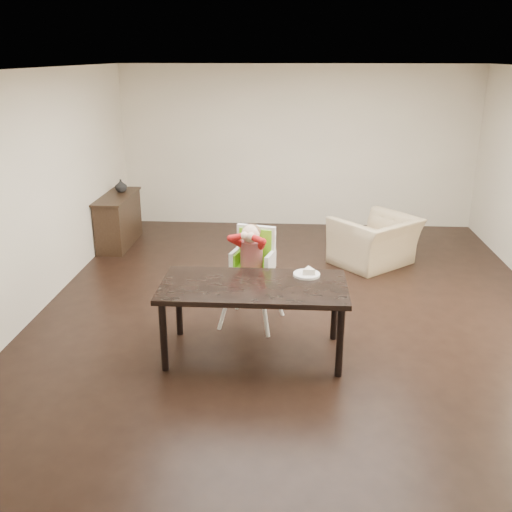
{
  "coord_description": "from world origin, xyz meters",
  "views": [
    {
      "loc": [
        -0.09,
        -6.24,
        2.85
      ],
      "look_at": [
        -0.45,
        -0.64,
        0.85
      ],
      "focal_mm": 40.0,
      "sensor_mm": 36.0,
      "label": 1
    }
  ],
  "objects": [
    {
      "name": "ground",
      "position": [
        0.0,
        0.0,
        0.0
      ],
      "size": [
        7.0,
        7.0,
        0.0
      ],
      "primitive_type": "plane",
      "color": "black",
      "rests_on": "ground"
    },
    {
      "name": "high_chair",
      "position": [
        -0.5,
        -0.44,
        0.81
      ],
      "size": [
        0.58,
        0.58,
        1.14
      ],
      "rotation": [
        0.0,
        0.0,
        -0.25
      ],
      "color": "white",
      "rests_on": "ground"
    },
    {
      "name": "plate",
      "position": [
        0.09,
        -0.91,
        0.78
      ],
      "size": [
        0.36,
        0.36,
        0.08
      ],
      "rotation": [
        0.0,
        0.0,
        -0.41
      ],
      "color": "white",
      "rests_on": "dining_table"
    },
    {
      "name": "armchair",
      "position": [
        1.1,
        1.51,
        0.47
      ],
      "size": [
        1.26,
        1.22,
        0.93
      ],
      "primitive_type": "imported",
      "rotation": [
        0.0,
        0.0,
        3.86
      ],
      "color": "tan",
      "rests_on": "ground"
    },
    {
      "name": "room_walls",
      "position": [
        0.0,
        0.0,
        1.86
      ],
      "size": [
        6.02,
        7.02,
        2.71
      ],
      "color": "beige",
      "rests_on": "ground"
    },
    {
      "name": "sideboard",
      "position": [
        -2.78,
        2.17,
        0.4
      ],
      "size": [
        0.44,
        1.26,
        0.79
      ],
      "color": "black",
      "rests_on": "ground"
    },
    {
      "name": "dining_table",
      "position": [
        -0.44,
        -1.17,
        0.67
      ],
      "size": [
        1.8,
        0.9,
        0.75
      ],
      "color": "black",
      "rests_on": "ground"
    },
    {
      "name": "vase",
      "position": [
        -2.78,
        2.43,
        0.88
      ],
      "size": [
        0.22,
        0.22,
        0.19
      ],
      "primitive_type": "imported",
      "rotation": [
        0.0,
        0.0,
        0.16
      ],
      "color": "#99999E",
      "rests_on": "sideboard"
    }
  ]
}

